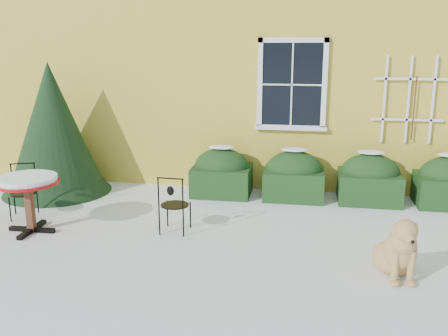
% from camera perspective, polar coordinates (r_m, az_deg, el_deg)
% --- Properties ---
extents(ground, '(80.00, 80.00, 0.00)m').
position_cam_1_polar(ground, '(6.75, -1.41, -9.51)').
color(ground, white).
rests_on(ground, ground).
extents(house, '(12.40, 8.40, 6.40)m').
position_cam_1_polar(house, '(13.13, 4.47, 16.40)').
color(house, yellow).
rests_on(house, ground).
extents(hedge_row, '(4.95, 0.80, 0.91)m').
position_cam_1_polar(hedge_row, '(8.94, 12.15, -1.10)').
color(hedge_row, black).
rests_on(hedge_row, ground).
extents(evergreen_shrub, '(1.97, 1.97, 2.38)m').
position_cam_1_polar(evergreen_shrub, '(9.61, -18.87, 2.93)').
color(evergreen_shrub, black).
rests_on(evergreen_shrub, ground).
extents(bistro_table, '(0.91, 0.91, 0.84)m').
position_cam_1_polar(bistro_table, '(7.73, -21.53, -1.92)').
color(bistro_table, black).
rests_on(bistro_table, ground).
extents(patio_chair_near, '(0.42, 0.41, 0.87)m').
position_cam_1_polar(patio_chair_near, '(7.29, -5.74, -4.11)').
color(patio_chair_near, black).
rests_on(patio_chair_near, ground).
extents(patio_chair_far, '(0.49, 0.48, 0.85)m').
position_cam_1_polar(patio_chair_far, '(8.52, -21.97, -2.45)').
color(patio_chair_far, black).
rests_on(patio_chair_far, ground).
extents(dog, '(0.59, 0.90, 0.80)m').
position_cam_1_polar(dog, '(6.30, 19.29, -8.99)').
color(dog, tan).
rests_on(dog, ground).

